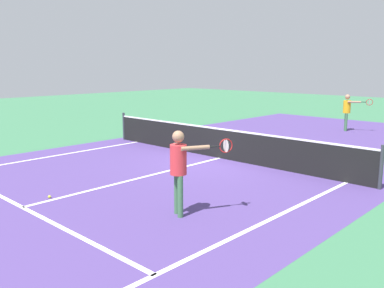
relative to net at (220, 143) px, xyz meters
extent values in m
plane|color=#38724C|center=(0.00, 0.00, -0.49)|extent=(60.00, 60.00, 0.00)
cube|color=#4C387A|center=(0.00, 0.00, -0.49)|extent=(10.62, 24.40, 0.00)
cube|color=white|center=(4.11, -5.95, -0.49)|extent=(0.10, 11.89, 0.01)
cube|color=white|center=(0.00, -6.40, -0.49)|extent=(8.22, 0.10, 0.01)
cube|color=white|center=(0.00, -3.20, -0.49)|extent=(0.10, 6.40, 0.01)
cylinder|color=#33383D|center=(-4.91, 0.00, 0.04)|extent=(0.09, 0.09, 1.07)
cylinder|color=#33383D|center=(4.91, 0.00, 0.04)|extent=(0.09, 0.09, 1.07)
cube|color=black|center=(0.00, 0.00, -0.04)|extent=(9.83, 0.02, 0.91)
cube|color=white|center=(0.00, 0.00, 0.44)|extent=(9.83, 0.03, 0.05)
cylinder|color=#3F7247|center=(2.58, -4.45, -0.08)|extent=(0.11, 0.11, 0.83)
cylinder|color=#3F7247|center=(2.77, -4.55, -0.08)|extent=(0.11, 0.11, 0.83)
cylinder|color=red|center=(2.67, -4.50, 0.63)|extent=(0.32, 0.32, 0.58)
sphere|color=#A87A5B|center=(2.67, -4.50, 1.07)|extent=(0.23, 0.23, 0.23)
cylinder|color=#A87A5B|center=(2.52, -4.42, 0.63)|extent=(0.08, 0.08, 0.56)
cylinder|color=#A87A5B|center=(2.95, -4.33, 0.87)|extent=(0.33, 0.54, 0.08)
cylinder|color=black|center=(3.13, -3.98, 0.87)|extent=(0.13, 0.21, 0.03)
torus|color=red|center=(3.24, -3.76, 0.87)|extent=(0.15, 0.26, 0.28)
cylinder|color=silver|center=(3.24, -3.76, 0.87)|extent=(0.22, 0.12, 0.25)
cylinder|color=#3F7247|center=(0.49, 8.34, -0.09)|extent=(0.11, 0.11, 0.81)
cylinder|color=#3F7247|center=(0.59, 8.15, -0.09)|extent=(0.11, 0.11, 0.81)
cylinder|color=gold|center=(0.54, 8.25, 0.60)|extent=(0.32, 0.32, 0.57)
sphere|color=#A87A5B|center=(0.54, 8.25, 1.03)|extent=(0.22, 0.22, 0.22)
cylinder|color=#A87A5B|center=(0.46, 8.40, 0.60)|extent=(0.08, 0.08, 0.55)
cylinder|color=#A87A5B|center=(0.86, 8.23, 0.83)|extent=(0.52, 0.33, 0.08)
cylinder|color=black|center=(1.20, 8.41, 0.83)|extent=(0.21, 0.13, 0.03)
torus|color=red|center=(1.41, 8.53, 0.83)|extent=(0.26, 0.15, 0.28)
cylinder|color=silver|center=(1.41, 8.53, 0.83)|extent=(0.12, 0.22, 0.25)
sphere|color=#CCE033|center=(-0.16, -5.71, -0.46)|extent=(0.07, 0.07, 0.07)
camera|label=1|loc=(8.14, -9.92, 2.38)|focal=38.65mm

